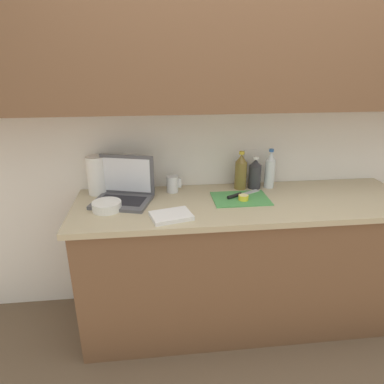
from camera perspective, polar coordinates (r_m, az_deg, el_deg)
The scene contains 14 objects.
ground_plane at distance 2.62m, azimuth 7.76°, elevation -19.72°, with size 12.00×12.00×0.00m, color brown.
wall_back at distance 2.23m, azimuth 8.23°, elevation 17.22°, with size 5.20×0.38×2.60m.
counter_unit at distance 2.35m, azimuth 8.81°, elevation -11.19°, with size 2.11×0.64×0.89m.
laptop at distance 2.15m, azimuth -11.27°, elevation 0.21°, with size 0.40×0.34×0.27m.
cutting_board at distance 2.16m, azimuth 8.09°, elevation -1.09°, with size 0.35×0.25×0.01m, color #4C9E51.
knife at distance 2.19m, azimuth 7.71°, elevation -0.49°, with size 0.24×0.16×0.02m.
lemon_half_cut at distance 2.13m, azimuth 8.59°, elevation -0.93°, with size 0.06×0.06×0.03m.
bottle_green_soda at distance 2.36m, azimuth 12.85°, elevation 3.58°, with size 0.07×0.07×0.27m.
bottle_oil_tall at distance 2.34m, azimuth 10.44°, elevation 2.99°, with size 0.08×0.08×0.22m.
bottle_water_clear at distance 2.31m, azimuth 8.13°, elevation 3.35°, with size 0.08×0.08×0.26m.
measuring_cup at distance 2.25m, azimuth -3.26°, elevation 1.35°, with size 0.10×0.08×0.11m.
bowl_white at distance 2.04m, azimuth -14.01°, elevation -2.27°, with size 0.17×0.17×0.05m.
paper_towel_roll at distance 2.28m, azimuth -15.55°, elevation 2.72°, with size 0.13×0.13×0.25m.
dish_towel at distance 1.90m, azimuth -3.49°, elevation -3.97°, with size 0.22×0.16×0.02m, color white.
Camera 1 is at (-0.55, -1.90, 1.71)m, focal length 32.00 mm.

